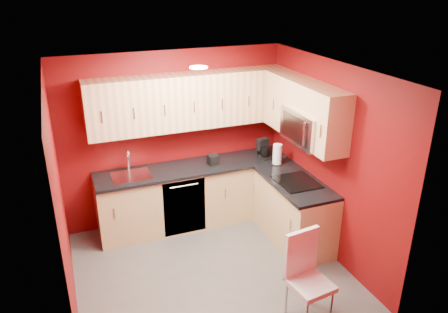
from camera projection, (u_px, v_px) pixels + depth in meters
floor at (210, 270)px, 5.46m from camera, size 3.20×3.20×0.00m
ceiling at (207, 71)px, 4.49m from camera, size 3.20×3.20×0.00m
wall_back at (174, 138)px, 6.26m from camera, size 3.20×0.00×3.20m
wall_front at (268, 253)px, 3.68m from camera, size 3.20×0.00×3.20m
wall_left at (61, 205)px, 4.44m from camera, size 0.00×3.00×3.00m
wall_right at (328, 160)px, 5.51m from camera, size 0.00×3.00×3.00m
base_cabinets_back at (195, 195)px, 6.39m from camera, size 2.80×0.60×0.87m
base_cabinets_right at (294, 212)px, 5.94m from camera, size 0.60×1.30×0.87m
countertop_back at (195, 167)px, 6.20m from camera, size 2.80×0.63×0.04m
countertop_right at (295, 182)px, 5.75m from camera, size 0.63×1.27×0.04m
upper_cabinets_back at (190, 101)px, 5.96m from camera, size 2.80×0.35×0.75m
upper_cabinets_right at (302, 104)px, 5.59m from camera, size 0.35×1.55×0.75m
microwave at (308, 127)px, 5.46m from camera, size 0.42×0.76×0.42m
cooktop at (296, 182)px, 5.70m from camera, size 0.50×0.55×0.01m
sink at (131, 173)px, 5.89m from camera, size 0.52×0.42×0.35m
dishwasher_front at (185, 207)px, 6.05m from camera, size 0.60×0.02×0.82m
downlight at (198, 67)px, 4.76m from camera, size 0.20×0.20×0.01m
coffee_maker at (265, 149)px, 6.41m from camera, size 0.21×0.26×0.28m
napkin_holder at (213, 160)px, 6.21m from camera, size 0.15×0.15×0.15m
paper_towel at (277, 154)px, 6.20m from camera, size 0.19×0.19×0.30m
dining_chair at (310, 280)px, 4.52m from camera, size 0.45×0.47×0.99m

